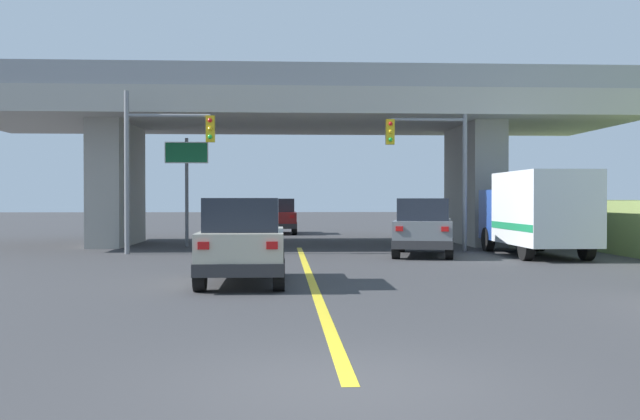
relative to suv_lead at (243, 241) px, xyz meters
name	(u,v)px	position (x,y,z in m)	size (l,w,h in m)	color
ground	(298,244)	(1.64, 15.30, -1.01)	(160.00, 160.00, 0.00)	#353538
overpass_bridge	(298,129)	(1.64, 15.30, 4.09)	(28.28, 9.60, 7.19)	#A8A59E
lane_divider_stripe	(310,276)	(1.64, 1.53, -1.01)	(0.20, 22.53, 0.01)	yellow
suv_lead	(243,241)	(0.00, 0.00, 0.00)	(1.96, 4.36, 2.02)	#B7B29E
suv_crossing	(424,227)	(5.91, 8.26, 0.00)	(2.87, 4.71, 2.02)	slate
box_truck	(537,212)	(9.83, 7.92, 0.54)	(2.33, 6.56, 2.93)	navy
sedan_oncoming	(279,216)	(0.78, 25.17, 0.00)	(2.02, 4.66, 2.02)	maroon
traffic_signal_nearside	(439,155)	(6.95, 10.59, 2.67)	(3.15, 0.36, 5.91)	slate
traffic_signal_farside	(156,153)	(-3.63, 9.61, 2.67)	(3.26, 0.36, 5.92)	slate
highway_sign	(187,166)	(-3.04, 13.61, 2.36)	(1.80, 0.17, 4.54)	#56595E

